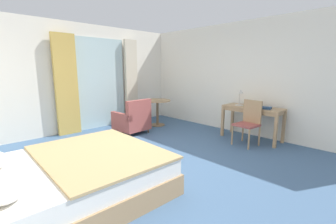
{
  "coord_description": "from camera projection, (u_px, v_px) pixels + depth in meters",
  "views": [
    {
      "loc": [
        -2.55,
        -2.89,
        1.64
      ],
      "look_at": [
        0.63,
        0.43,
        0.76
      ],
      "focal_mm": 24.54,
      "sensor_mm": 36.0,
      "label": 1
    }
  ],
  "objects": [
    {
      "name": "balcony_glass_door",
      "position": [
        100.0,
        84.0,
        6.33
      ],
      "size": [
        1.47,
        0.02,
        2.43
      ],
      "primitive_type": "cube",
      "color": "silver",
      "rests_on": "ground"
    },
    {
      "name": "wall_right",
      "position": [
        243.0,
        78.0,
        5.75
      ],
      "size": [
        0.12,
        6.28,
        2.76
      ],
      "primitive_type": "cube",
      "color": "white",
      "rests_on": "ground"
    },
    {
      "name": "wall_back",
      "position": [
        81.0,
        78.0,
        6.01
      ],
      "size": [
        5.79,
        0.12,
        2.76
      ],
      "primitive_type": "cube",
      "color": "white",
      "rests_on": "ground"
    },
    {
      "name": "bed",
      "position": [
        69.0,
        178.0,
        2.89
      ],
      "size": [
        2.25,
        1.9,
        0.99
      ],
      "color": "tan",
      "rests_on": "ground"
    },
    {
      "name": "writing_desk",
      "position": [
        252.0,
        111.0,
        5.27
      ],
      "size": [
        0.55,
        1.32,
        0.77
      ],
      "color": "tan",
      "rests_on": "ground"
    },
    {
      "name": "desk_chair",
      "position": [
        249.0,
        120.0,
        4.93
      ],
      "size": [
        0.47,
        0.48,
        0.96
      ],
      "color": "#9E4C47",
      "rests_on": "ground"
    },
    {
      "name": "armchair_by_window",
      "position": [
        133.0,
        120.0,
        5.83
      ],
      "size": [
        0.75,
        0.79,
        0.88
      ],
      "color": "#9E4C47",
      "rests_on": "ground"
    },
    {
      "name": "closed_book",
      "position": [
        265.0,
        108.0,
        4.98
      ],
      "size": [
        0.28,
        0.31,
        0.04
      ],
      "primitive_type": "cube",
      "rotation": [
        0.0,
        0.0,
        0.24
      ],
      "color": "navy",
      "rests_on": "writing_desk"
    },
    {
      "name": "round_cafe_table",
      "position": [
        157.0,
        106.0,
        6.58
      ],
      "size": [
        0.75,
        0.75,
        0.74
      ],
      "color": "tan",
      "rests_on": "ground"
    },
    {
      "name": "curtain_panel_left",
      "position": [
        66.0,
        85.0,
        5.61
      ],
      "size": [
        0.54,
        0.1,
        2.45
      ],
      "primitive_type": "cube",
      "color": "tan",
      "rests_on": "ground"
    },
    {
      "name": "curtain_panel_right",
      "position": [
        131.0,
        82.0,
        6.9
      ],
      "size": [
        0.4,
        0.1,
        2.45
      ],
      "primitive_type": "cube",
      "color": "beige",
      "rests_on": "ground"
    },
    {
      "name": "desk_lamp",
      "position": [
        240.0,
        95.0,
        5.34
      ],
      "size": [
        0.18,
        0.19,
        0.39
      ],
      "color": "#B7B2A8",
      "rests_on": "writing_desk"
    },
    {
      "name": "ground",
      "position": [
        159.0,
        164.0,
        4.1
      ],
      "size": [
        6.19,
        6.68,
        0.1
      ],
      "primitive_type": "cube",
      "color": "#426084"
    }
  ]
}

